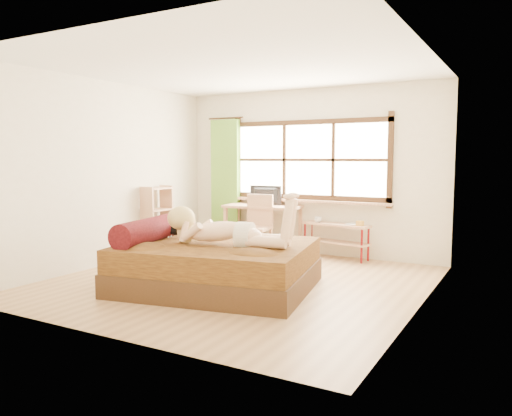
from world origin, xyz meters
The scene contains 18 objects.
floor centered at (0.00, 0.00, 0.00)m, with size 4.50×4.50×0.00m, color #9E754C.
ceiling centered at (0.00, 0.00, 2.70)m, with size 4.50×4.50×0.00m, color white.
wall_back centered at (0.00, 2.25, 1.35)m, with size 4.50×4.50×0.00m, color silver.
wall_front centered at (0.00, -2.25, 1.35)m, with size 4.50×4.50×0.00m, color silver.
wall_left centered at (-2.25, 0.00, 1.35)m, with size 4.50×4.50×0.00m, color silver.
wall_right centered at (2.25, 0.00, 1.35)m, with size 4.50×4.50×0.00m, color silver.
window centered at (0.00, 2.22, 1.51)m, with size 2.80×0.16×1.46m.
curtain centered at (-1.55, 2.13, 1.15)m, with size 0.55×0.10×2.20m, color #4D8724.
bed centered at (-0.12, -0.39, 0.30)m, with size 2.51×2.16×0.84m.
woman centered at (0.09, -0.43, 0.89)m, with size 1.55×0.44×0.67m, color beige, non-canonical shape.
kitten centered at (-0.78, -0.28, 0.69)m, with size 0.33×0.13×0.27m, color black, non-canonical shape.
desk centered at (-0.69, 1.95, 0.69)m, with size 1.32×0.70×0.80m.
monitor centered at (-0.69, 2.00, 0.96)m, with size 0.56×0.07×0.32m, color black.
chair centered at (-0.60, 1.59, 0.56)m, with size 0.49×0.49×1.00m.
pipe_shelf centered at (0.56, 2.07, 0.41)m, with size 1.14×0.46×0.63m.
cup centered at (0.25, 2.07, 0.60)m, with size 0.11×0.11×0.09m, color gray.
book centered at (0.75, 2.07, 0.56)m, with size 0.16×0.22×0.02m, color gray.
bookshelf centered at (-2.08, 0.89, 0.57)m, with size 0.30×0.50×1.12m.
Camera 1 is at (3.25, -5.34, 1.58)m, focal length 35.00 mm.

